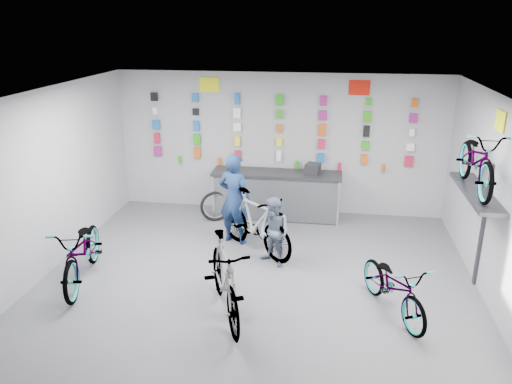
% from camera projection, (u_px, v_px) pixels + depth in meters
% --- Properties ---
extents(floor, '(8.00, 8.00, 0.00)m').
position_uv_depth(floor, '(249.00, 305.00, 7.42)').
color(floor, '#4F5054').
rests_on(floor, ground).
extents(ceiling, '(8.00, 8.00, 0.00)m').
position_uv_depth(ceiling, '(248.00, 104.00, 6.43)').
color(ceiling, white).
rests_on(ceiling, wall_back).
extents(wall_back, '(7.00, 0.00, 7.00)m').
position_uv_depth(wall_back, '(279.00, 144.00, 10.66)').
color(wall_back, '#ACACAF').
rests_on(wall_back, floor).
extents(wall_left, '(0.00, 8.00, 8.00)m').
position_uv_depth(wall_left, '(17.00, 199.00, 7.43)').
color(wall_left, '#ACACAF').
rests_on(wall_left, floor).
extents(counter, '(2.70, 0.66, 1.00)m').
position_uv_depth(counter, '(276.00, 195.00, 10.57)').
color(counter, black).
rests_on(counter, floor).
extents(merch_wall, '(5.57, 0.08, 1.57)m').
position_uv_depth(merch_wall, '(279.00, 132.00, 10.50)').
color(merch_wall, '#971D6E').
rests_on(merch_wall, wall_back).
extents(wall_bracket, '(0.39, 1.90, 2.00)m').
position_uv_depth(wall_bracket, '(477.00, 198.00, 7.58)').
color(wall_bracket, '#333338').
rests_on(wall_bracket, wall_right).
extents(sign_left, '(0.42, 0.02, 0.30)m').
position_uv_depth(sign_left, '(209.00, 85.00, 10.45)').
color(sign_left, '#FCFF14').
rests_on(sign_left, wall_back).
extents(sign_right, '(0.42, 0.02, 0.30)m').
position_uv_depth(sign_right, '(359.00, 88.00, 10.01)').
color(sign_right, red).
rests_on(sign_right, wall_back).
extents(sign_side, '(0.02, 0.40, 0.30)m').
position_uv_depth(sign_side, '(500.00, 121.00, 7.17)').
color(sign_side, '#FCFF14').
rests_on(sign_side, wall_right).
extents(bike_left, '(1.11, 2.09, 1.04)m').
position_uv_depth(bike_left, '(83.00, 251.00, 7.96)').
color(bike_left, gray).
rests_on(bike_left, floor).
extents(bike_center, '(1.25, 2.00, 1.17)m').
position_uv_depth(bike_center, '(225.00, 278.00, 7.02)').
color(bike_center, gray).
rests_on(bike_center, floor).
extents(bike_right, '(1.22, 1.76, 0.88)m').
position_uv_depth(bike_right, '(394.00, 286.00, 7.10)').
color(bike_right, gray).
rests_on(bike_right, floor).
extents(bike_service, '(1.79, 1.65, 1.14)m').
position_uv_depth(bike_service, '(255.00, 222.00, 8.96)').
color(bike_service, gray).
rests_on(bike_service, floor).
extents(bike_wall, '(0.63, 1.80, 0.95)m').
position_uv_depth(bike_wall, '(477.00, 160.00, 7.40)').
color(bike_wall, gray).
rests_on(bike_wall, wall_bracket).
extents(clerk, '(0.72, 0.58, 1.73)m').
position_uv_depth(clerk, '(234.00, 199.00, 9.28)').
color(clerk, navy).
rests_on(clerk, floor).
extents(customer, '(0.75, 0.72, 1.21)m').
position_uv_depth(customer, '(274.00, 232.00, 8.48)').
color(customer, slate).
rests_on(customer, floor).
extents(spare_wheel, '(0.64, 0.40, 0.63)m').
position_uv_depth(spare_wheel, '(215.00, 206.00, 10.46)').
color(spare_wheel, black).
rests_on(spare_wheel, floor).
extents(register, '(0.34, 0.36, 0.22)m').
position_uv_depth(register, '(313.00, 169.00, 10.26)').
color(register, black).
rests_on(register, counter).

